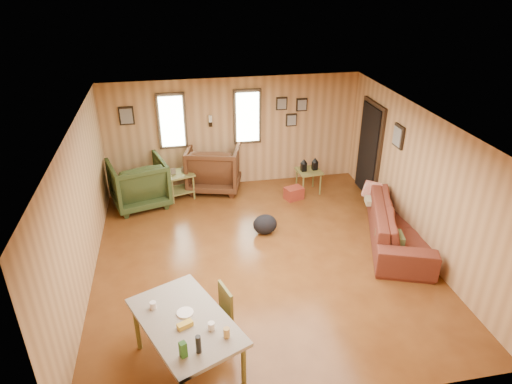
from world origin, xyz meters
The scene contains 11 objects.
room centered at (0.17, 0.27, 1.21)m, with size 5.54×6.04×2.44m.
sofa centered at (2.54, 0.03, 0.48)m, with size 2.45×0.71×0.96m, color maroon.
recliner_brown centered at (-0.47, 2.80, 0.57)m, with size 1.10×1.03×1.13m, color #4B2A16.
recliner_green centered at (-2.07, 2.32, 0.54)m, with size 1.06×0.99×1.09m, color #2D3C1B.
end_table centered at (-1.25, 2.48, 0.39)m, with size 0.67×0.64×0.70m.
side_table centered at (1.51, 2.24, 0.54)m, with size 0.54×0.54×0.79m.
cooler centered at (1.12, 1.97, 0.13)m, with size 0.43×0.37×0.26m.
backpack centered at (0.23, 0.73, 0.19)m, with size 0.49×0.39×0.39m.
sofa_pillows centered at (2.22, 0.16, 0.51)m, with size 0.77×1.83×0.37m.
dining_table centered at (-1.33, -2.18, 0.71)m, with size 1.45×1.76×1.00m.
dining_chair centered at (-0.91, -1.84, 0.49)m, with size 0.50×0.50×0.88m.
Camera 1 is at (-1.28, -6.34, 4.54)m, focal length 32.00 mm.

